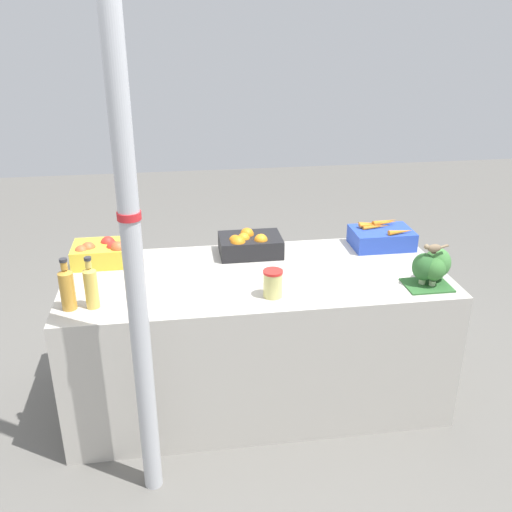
% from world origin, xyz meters
% --- Properties ---
extents(ground_plane, '(10.00, 10.00, 0.00)m').
position_xyz_m(ground_plane, '(0.00, 0.00, 0.00)').
color(ground_plane, '#605E59').
extents(market_table, '(1.96, 0.84, 0.76)m').
position_xyz_m(market_table, '(0.00, 0.00, 0.38)').
color(market_table, '#B7B2A8').
rests_on(market_table, ground_plane).
extents(support_pole, '(0.09, 0.09, 2.37)m').
position_xyz_m(support_pole, '(-0.56, -0.59, 1.19)').
color(support_pole, '#B7BABF').
rests_on(support_pole, ground_plane).
extents(apple_crate, '(0.34, 0.24, 0.14)m').
position_xyz_m(apple_crate, '(-0.77, 0.26, 0.82)').
color(apple_crate, gold).
rests_on(apple_crate, market_table).
extents(orange_crate, '(0.34, 0.24, 0.14)m').
position_xyz_m(orange_crate, '(-0.00, 0.26, 0.82)').
color(orange_crate, black).
rests_on(orange_crate, market_table).
extents(carrot_crate, '(0.34, 0.24, 0.14)m').
position_xyz_m(carrot_crate, '(0.77, 0.27, 0.81)').
color(carrot_crate, '#2847B7').
rests_on(carrot_crate, market_table).
extents(broccoli_pile, '(0.24, 0.21, 0.17)m').
position_xyz_m(broccoli_pile, '(0.84, -0.24, 0.85)').
color(broccoli_pile, '#2D602D').
rests_on(broccoli_pile, market_table).
extents(juice_bottle_amber, '(0.07, 0.07, 0.25)m').
position_xyz_m(juice_bottle_amber, '(-0.89, -0.25, 0.86)').
color(juice_bottle_amber, gold).
rests_on(juice_bottle_amber, market_table).
extents(juice_bottle_golden, '(0.06, 0.06, 0.25)m').
position_xyz_m(juice_bottle_golden, '(-0.79, -0.25, 0.86)').
color(juice_bottle_golden, gold).
rests_on(juice_bottle_golden, market_table).
extents(pickle_jar, '(0.09, 0.09, 0.13)m').
position_xyz_m(pickle_jar, '(0.04, -0.26, 0.82)').
color(pickle_jar, '#D1CC75').
rests_on(pickle_jar, market_table).
extents(sparrow_bird, '(0.14, 0.04, 0.05)m').
position_xyz_m(sparrow_bird, '(0.82, -0.26, 0.96)').
color(sparrow_bird, '#4C3D2D').
rests_on(sparrow_bird, broccoli_pile).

